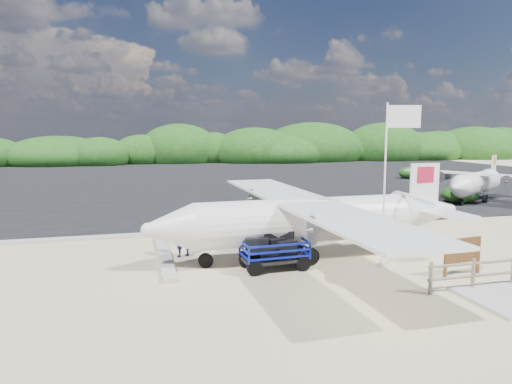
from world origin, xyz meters
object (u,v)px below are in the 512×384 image
flagpole (381,266)px  crew_c (362,223)px  aircraft_small (93,175)px  baggage_cart (274,269)px  crew_b (213,223)px  crew_a (182,232)px  signboard (461,276)px  aircraft_large (390,186)px

flagpole → crew_c: bearing=72.3°
aircraft_small → baggage_cart: bearing=73.9°
crew_c → aircraft_small: (-14.55, 35.50, -0.76)m
crew_b → crew_c: 6.72m
crew_a → crew_c: (8.15, 0.84, -0.23)m
signboard → aircraft_small: size_ratio=0.20×
signboard → crew_b: (-7.37, 7.06, 0.83)m
aircraft_small → crew_a: bearing=70.3°
signboard → crew_c: crew_c is taller
crew_b → aircraft_large: (18.61, 16.28, -0.83)m
crew_a → crew_c: crew_a is taller
baggage_cart → crew_c: crew_c is taller
aircraft_large → baggage_cart: bearing=49.0°
baggage_cart → aircraft_large: (17.21, 21.02, 0.00)m
flagpole → aircraft_large: flagpole is taller
crew_a → crew_b: crew_a is taller
signboard → aircraft_small: aircraft_small is taller
crew_b → aircraft_large: aircraft_large is taller
signboard → aircraft_small: bearing=104.0°
crew_b → crew_c: size_ratio=1.09×
baggage_cart → flagpole: 3.94m
signboard → crew_c: bearing=91.6°
crew_a → aircraft_large: bearing=-161.5°
crew_a → aircraft_large: (20.20, 18.53, -0.98)m
crew_c → aircraft_small: bearing=-65.5°
flagpole → crew_b: 7.61m
aircraft_small → crew_c: bearing=82.6°
baggage_cart → signboard: 6.39m
crew_b → crew_c: crew_b is taller
crew_a → signboard: bearing=127.8°
crew_a → aircraft_small: crew_a is taller
flagpole → crew_c: size_ratio=3.89×
crew_b → aircraft_small: 35.01m
signboard → baggage_cart: bearing=152.3°
baggage_cart → aircraft_large: size_ratio=0.16×
baggage_cart → crew_c: 6.18m
flagpole → aircraft_large: bearing=58.4°
signboard → aircraft_large: 25.90m
flagpole → aircraft_large: size_ratio=0.39×
baggage_cart → signboard: (5.96, -2.31, 0.00)m
baggage_cart → signboard: signboard is taller
crew_a → aircraft_small: 36.90m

